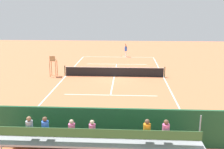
{
  "coord_description": "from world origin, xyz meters",
  "views": [
    {
      "loc": [
        -1.29,
        26.35,
        6.84
      ],
      "look_at": [
        0.0,
        4.0,
        1.2
      ],
      "focal_mm": 42.68,
      "sensor_mm": 36.0,
      "label": 1
    }
  ],
  "objects": [
    {
      "name": "bleacher_stand",
      "position": [
        -0.02,
        15.41,
        0.97
      ],
      "size": [
        9.06,
        2.4,
        2.48
      ],
      "color": "#9EA0A5",
      "rests_on": "ground"
    },
    {
      "name": "equipment_bag",
      "position": [
        0.32,
        13.4,
        0.18
      ],
      "size": [
        0.9,
        0.36,
        0.36
      ],
      "primitive_type": "cube",
      "color": "#334C8C",
      "rests_on": "ground"
    },
    {
      "name": "courtside_bench",
      "position": [
        -1.59,
        13.27,
        0.56
      ],
      "size": [
        1.8,
        0.4,
        0.93
      ],
      "color": "#9E754C",
      "rests_on": "ground"
    },
    {
      "name": "tennis_ball_near",
      "position": [
        -1.45,
        -8.01,
        0.03
      ],
      "size": [
        0.07,
        0.07,
        0.07
      ],
      "primitive_type": "sphere",
      "color": "#CCDB33",
      "rests_on": "ground"
    },
    {
      "name": "tennis_net",
      "position": [
        0.0,
        0.0,
        0.5
      ],
      "size": [
        10.3,
        0.1,
        1.07
      ],
      "color": "black",
      "rests_on": "ground"
    },
    {
      "name": "tennis_racket",
      "position": [
        -0.73,
        -11.65,
        0.01
      ],
      "size": [
        0.57,
        0.43,
        0.03
      ],
      "color": "black",
      "rests_on": "ground"
    },
    {
      "name": "ground_plane",
      "position": [
        0.0,
        0.0,
        0.0
      ],
      "size": [
        60.0,
        60.0,
        0.0
      ],
      "primitive_type": "plane",
      "color": "#CC7047"
    },
    {
      "name": "umpire_chair",
      "position": [
        6.2,
        0.33,
        1.31
      ],
      "size": [
        0.67,
        0.67,
        2.14
      ],
      "color": "#A88456",
      "rests_on": "ground"
    },
    {
      "name": "tennis_player",
      "position": [
        -1.08,
        -11.29,
        1.02
      ],
      "size": [
        0.39,
        0.54,
        1.93
      ],
      "color": "white",
      "rests_on": "ground"
    },
    {
      "name": "court_line_markings",
      "position": [
        0.0,
        -0.04,
        0.0
      ],
      "size": [
        10.1,
        22.2,
        0.01
      ],
      "color": "white",
      "rests_on": "ground"
    },
    {
      "name": "backdrop_wall",
      "position": [
        0.0,
        14.0,
        1.0
      ],
      "size": [
        18.0,
        0.16,
        2.0
      ],
      "primitive_type": "cube",
      "color": "#235633",
      "rests_on": "ground"
    }
  ]
}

